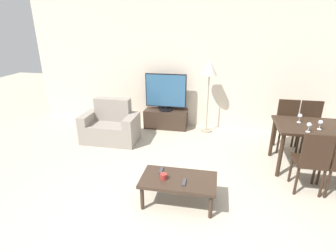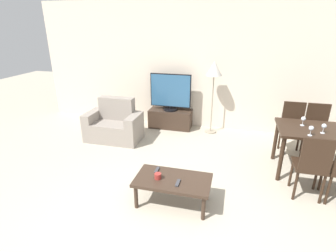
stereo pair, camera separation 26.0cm
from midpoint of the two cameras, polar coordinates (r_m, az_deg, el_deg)
The scene contains 17 objects.
ground_plane at distance 3.12m, azimuth -3.36°, elevation -24.04°, with size 18.00×18.00×0.00m, color #B2A893.
wall_back at distance 5.82m, azimuth 5.27°, elevation 12.74°, with size 7.56×0.06×2.70m.
armchair at distance 5.38m, azimuth -13.71°, elevation -0.16°, with size 1.08×0.62×0.84m.
tv_stand at distance 5.94m, azimuth -1.71°, elevation 1.60°, with size 0.95×0.41×0.41m.
tv at distance 5.76m, azimuth -1.78°, elevation 7.32°, with size 0.90×0.31×0.81m.
coffee_table at distance 3.45m, azimuth 0.11°, elevation -12.04°, with size 0.97×0.54×0.37m.
dining_table at distance 4.61m, azimuth 27.58°, elevation -1.11°, with size 1.12×0.81×0.75m.
dining_chair_near at distance 3.97m, azimuth 27.19°, elevation -6.55°, with size 0.40×0.40×0.93m.
dining_chair_far at distance 5.35m, azimuth 27.40°, elevation 0.36°, with size 0.40×0.40×0.93m.
dining_chair_far_left at distance 5.24m, azimuth 23.32°, elevation 0.66°, with size 0.40×0.40×0.93m.
floor_lamp at distance 5.48m, azimuth 7.65°, elevation 11.65°, with size 0.32×0.32×1.53m.
remote_primary at distance 3.33m, azimuth 1.27°, elevation -12.22°, with size 0.04×0.15×0.02m.
remote_secondary at distance 3.58m, azimuth -3.55°, elevation -9.62°, with size 0.04×0.15×0.02m.
cup_white_near at distance 3.40m, azimuth -3.19°, elevation -10.92°, with size 0.09×0.09×0.07m.
wine_glass_left at distance 4.40m, azimuth 28.84°, elevation 0.56°, with size 0.07×0.07×0.15m.
wine_glass_center at distance 4.57m, azimuth 25.35°, elevation 1.88°, with size 0.07×0.07×0.15m.
wine_glass_right at distance 4.22m, azimuth 26.84°, elevation 0.09°, with size 0.07×0.07×0.15m.
Camera 1 is at (0.45, -2.14, 2.23)m, focal length 28.00 mm.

